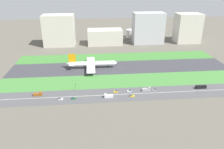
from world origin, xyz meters
TOP-DOWN VIEW (x-y plane):
  - ground_plane at (0.00, 0.00)m, footprint 800.00×800.00m
  - runway at (0.00, 0.00)m, footprint 280.00×46.00m
  - grass_median_north at (0.00, 41.00)m, footprint 280.00×36.00m
  - grass_median_south at (0.00, -41.00)m, footprint 280.00×36.00m
  - highway at (0.00, -73.00)m, footprint 280.00×28.00m
  - highway_centerline at (0.00, -73.00)m, footprint 266.00×0.50m
  - airliner at (-37.69, 0.00)m, footprint 65.00×56.00m
  - bus_0 at (75.42, -68.00)m, footprint 11.60×2.50m
  - truck_0 at (-89.97, -68.00)m, footprint 8.40×2.50m
  - car_2 at (0.44, -68.00)m, footprint 4.40×1.80m
  - car_4 at (-55.09, -78.00)m, footprint 4.40×1.80m
  - truck_2 at (17.81, -68.00)m, footprint 8.40×2.50m
  - truck_1 at (-21.78, -78.00)m, footprint 8.40×2.50m
  - car_6 at (-13.31, -68.00)m, footprint 4.40×1.80m
  - car_0 at (26.43, -68.00)m, footprint 4.40×1.80m
  - car_3 at (-67.33, -78.00)m, footprint 4.40×1.80m
  - car_1 at (1.11, -78.00)m, footprint 4.40×1.80m
  - traffic_light at (-54.09, -60.01)m, footprint 0.36×0.50m
  - terminal_building at (-90.00, 114.00)m, footprint 51.36×31.38m
  - hangar_building at (-12.57, 114.00)m, footprint 59.31×31.54m
  - office_tower at (63.42, 114.00)m, footprint 53.03×27.90m
  - cargo_warehouse at (135.04, 114.00)m, footprint 42.29×31.36m
  - fuel_tank_west at (11.73, 159.00)m, footprint 17.18×17.18m
  - fuel_tank_centre at (40.34, 159.00)m, footprint 16.25×16.25m

SIDE VIEW (x-z plane):
  - ground_plane at x=0.00m, z-range 0.00..0.00m
  - runway at x=0.00m, z-range 0.00..0.10m
  - grass_median_north at x=0.00m, z-range 0.00..0.10m
  - grass_median_south at x=0.00m, z-range 0.00..0.10m
  - highway at x=0.00m, z-range 0.00..0.10m
  - highway_centerline at x=0.00m, z-range 0.10..0.11m
  - car_2 at x=0.44m, z-range -0.08..1.92m
  - car_4 at x=-55.09m, z-range -0.08..1.92m
  - car_6 at x=-13.31m, z-range -0.08..1.92m
  - car_0 at x=26.43m, z-range -0.08..1.92m
  - car_3 at x=-67.33m, z-range -0.08..1.92m
  - car_1 at x=1.11m, z-range -0.08..1.92m
  - truck_0 at x=-89.97m, z-range -0.33..3.67m
  - truck_2 at x=17.81m, z-range -0.33..3.67m
  - truck_1 at x=-21.78m, z-range -0.33..3.67m
  - bus_0 at x=75.42m, z-range 0.07..3.57m
  - traffic_light at x=-54.09m, z-range 0.69..7.89m
  - airliner at x=-37.69m, z-range -3.62..16.08m
  - fuel_tank_west at x=11.73m, z-range 0.00..15.27m
  - fuel_tank_centre at x=40.34m, z-range 0.00..15.33m
  - hangar_building at x=-12.57m, z-range 0.00..25.73m
  - cargo_warehouse at x=135.04m, z-range 0.00..50.59m
  - terminal_building at x=-90.00m, z-range 0.00..51.61m
  - office_tower at x=63.42m, z-range 0.00..53.15m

